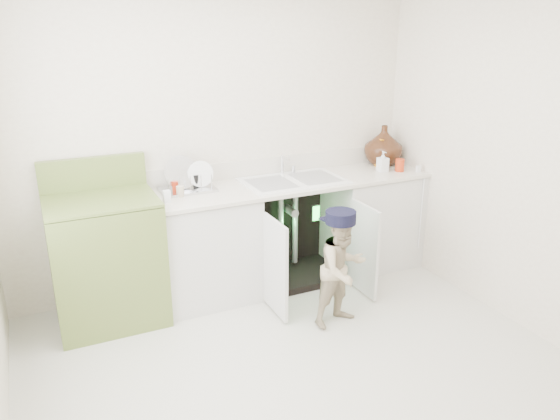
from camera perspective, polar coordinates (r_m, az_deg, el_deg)
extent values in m
plane|color=#BCB7A5|center=(3.78, 2.02, -16.02)|extent=(3.50, 3.50, 0.00)
cube|color=silver|center=(4.56, -6.50, 7.37)|extent=(3.50, 2.50, 0.02)
cube|color=silver|center=(2.11, 21.65, -8.49)|extent=(3.50, 2.50, 0.02)
cube|color=silver|center=(4.29, 23.57, 5.13)|extent=(2.50, 3.00, 0.02)
cube|color=silver|center=(4.46, -7.88, -4.03)|extent=(0.80, 0.60, 0.86)
cube|color=silver|center=(5.12, 9.40, -0.98)|extent=(0.80, 0.60, 0.86)
cube|color=black|center=(4.96, -0.02, -1.39)|extent=(0.80, 0.06, 0.86)
cube|color=black|center=(4.90, 1.34, -6.78)|extent=(0.80, 0.60, 0.06)
cylinder|color=gray|center=(4.79, 0.09, -1.94)|extent=(0.05, 0.05, 0.70)
cylinder|color=gray|center=(4.84, 1.59, -1.68)|extent=(0.05, 0.05, 0.70)
cylinder|color=gray|center=(4.71, 1.12, -0.08)|extent=(0.07, 0.18, 0.07)
cube|color=silver|center=(4.18, -0.48, -5.97)|extent=(0.03, 0.40, 0.76)
cube|color=silver|center=(4.54, 8.74, -4.07)|extent=(0.02, 0.40, 0.76)
cube|color=beige|center=(4.59, 1.42, 2.86)|extent=(2.44, 0.64, 0.03)
cube|color=beige|center=(4.82, -0.12, 4.77)|extent=(2.44, 0.02, 0.15)
cube|color=white|center=(4.59, 1.42, 2.98)|extent=(0.85, 0.55, 0.02)
cube|color=gray|center=(4.50, -0.92, 2.79)|extent=(0.34, 0.40, 0.01)
cube|color=gray|center=(4.68, 3.67, 3.39)|extent=(0.34, 0.40, 0.01)
cylinder|color=silver|center=(4.75, 0.24, 4.75)|extent=(0.03, 0.03, 0.17)
cylinder|color=silver|center=(4.68, 0.56, 5.47)|extent=(0.02, 0.14, 0.02)
cylinder|color=silver|center=(4.81, 1.42, 4.31)|extent=(0.04, 0.04, 0.06)
cylinder|color=white|center=(5.05, 14.55, -0.24)|extent=(0.01, 0.01, 0.70)
cube|color=white|center=(5.00, 14.27, 4.18)|extent=(0.04, 0.02, 0.06)
cube|color=silver|center=(4.39, -9.65, 2.14)|extent=(0.43, 0.29, 0.02)
cylinder|color=silver|center=(4.37, -10.26, 3.09)|extent=(0.27, 0.10, 0.26)
cylinder|color=white|center=(4.40, -8.27, 3.16)|extent=(0.21, 0.06, 0.21)
cylinder|color=silver|center=(4.23, -11.55, 2.39)|extent=(0.01, 0.01, 0.12)
cylinder|color=silver|center=(4.25, -10.44, 2.55)|extent=(0.01, 0.01, 0.12)
cylinder|color=silver|center=(4.27, -9.33, 2.70)|extent=(0.01, 0.01, 0.12)
cylinder|color=silver|center=(4.30, -8.24, 2.84)|extent=(0.01, 0.01, 0.12)
cylinder|color=silver|center=(4.32, -7.15, 2.99)|extent=(0.01, 0.01, 0.12)
imported|color=#472714|center=(5.16, 10.77, 6.66)|extent=(0.35, 0.35, 0.37)
imported|color=orange|center=(5.11, 10.38, 5.92)|extent=(0.10, 0.10, 0.26)
imported|color=white|center=(4.95, 10.70, 5.02)|extent=(0.08, 0.08, 0.18)
cylinder|color=red|center=(4.99, 12.41, 4.60)|extent=(0.08, 0.08, 0.11)
cylinder|color=#A4240E|center=(4.31, -10.88, 2.33)|extent=(0.05, 0.05, 0.10)
cylinder|color=#BEAA8B|center=(4.24, -10.38, 1.94)|extent=(0.06, 0.06, 0.08)
cylinder|color=black|center=(4.39, -8.78, 2.89)|extent=(0.04, 0.04, 0.12)
cube|color=white|center=(4.12, -11.73, 1.40)|extent=(0.05, 0.05, 0.09)
cube|color=olive|center=(4.28, -17.61, -5.21)|extent=(0.78, 0.65, 0.94)
cube|color=olive|center=(4.11, -18.29, 0.99)|extent=(0.78, 0.65, 0.02)
cube|color=olive|center=(4.35, -18.98, 3.65)|extent=(0.78, 0.06, 0.25)
cylinder|color=black|center=(3.95, -20.75, -0.15)|extent=(0.17, 0.17, 0.02)
cylinder|color=silver|center=(3.95, -20.77, 0.02)|extent=(0.21, 0.21, 0.01)
cylinder|color=black|center=(4.25, -21.17, 1.15)|extent=(0.17, 0.17, 0.02)
cylinder|color=silver|center=(4.25, -21.19, 1.30)|extent=(0.21, 0.21, 0.01)
cylinder|color=black|center=(3.99, -15.20, 0.64)|extent=(0.17, 0.17, 0.02)
cylinder|color=silver|center=(3.99, -15.22, 0.81)|extent=(0.21, 0.21, 0.01)
cylinder|color=black|center=(4.29, -16.01, 1.87)|extent=(0.17, 0.17, 0.02)
cylinder|color=silver|center=(4.29, -16.02, 2.03)|extent=(0.21, 0.21, 0.01)
imported|color=#C6B18E|center=(4.07, 6.55, -6.17)|extent=(0.48, 0.41, 0.88)
cylinder|color=black|center=(3.92, 6.77, -0.74)|extent=(0.26, 0.26, 0.09)
cube|color=black|center=(4.00, 5.78, -0.82)|extent=(0.18, 0.12, 0.01)
cube|color=black|center=(4.37, 3.75, -0.32)|extent=(0.07, 0.01, 0.14)
cube|color=#26F23F|center=(4.36, 3.80, -0.35)|extent=(0.06, 0.00, 0.12)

